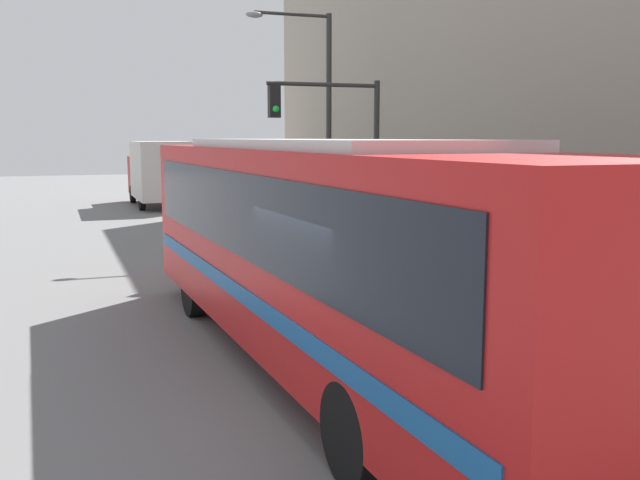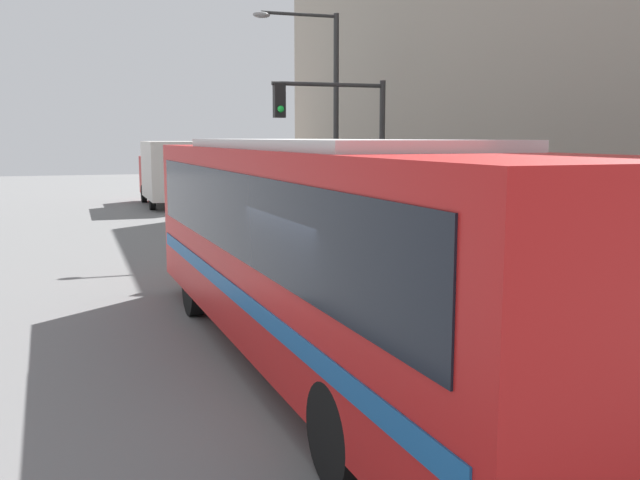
# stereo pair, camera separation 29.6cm
# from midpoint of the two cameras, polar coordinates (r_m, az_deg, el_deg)

# --- Properties ---
(ground_plane) EXTENTS (120.00, 120.00, 0.00)m
(ground_plane) POSITION_cam_midpoint_polar(r_m,az_deg,el_deg) (8.81, 3.67, -14.22)
(ground_plane) COLOR slate
(sidewalk) EXTENTS (3.06, 70.00, 0.14)m
(sidewalk) POSITION_cam_midpoint_polar(r_m,az_deg,el_deg) (29.18, -0.61, 1.74)
(sidewalk) COLOR gray
(sidewalk) RESTS_ON ground_plane
(building_facade) EXTENTS (6.00, 25.86, 11.11)m
(building_facade) POSITION_cam_midpoint_polar(r_m,az_deg,el_deg) (25.55, 13.85, 12.91)
(building_facade) COLOR #9E9384
(building_facade) RESTS_ON ground_plane
(city_bus) EXTENTS (3.01, 12.35, 3.33)m
(city_bus) POSITION_cam_midpoint_polar(r_m,az_deg,el_deg) (10.22, 1.04, 0.18)
(city_bus) COLOR red
(city_bus) RESTS_ON ground_plane
(delivery_truck) EXTENTS (2.48, 6.94, 3.17)m
(delivery_truck) POSITION_cam_midpoint_polar(r_m,az_deg,el_deg) (35.82, -11.67, 5.41)
(delivery_truck) COLOR silver
(delivery_truck) RESTS_ON ground_plane
(fire_hydrant) EXTENTS (0.26, 0.35, 0.82)m
(fire_hydrant) POSITION_cam_midpoint_polar(r_m,az_deg,el_deg) (15.88, 12.66, -2.19)
(fire_hydrant) COLOR gold
(fire_hydrant) RESTS_ON sidewalk
(traffic_light_pole) EXTENTS (3.28, 0.35, 4.79)m
(traffic_light_pole) POSITION_cam_midpoint_polar(r_m,az_deg,el_deg) (19.87, 2.28, 8.49)
(traffic_light_pole) COLOR #2D2D2D
(traffic_light_pole) RESTS_ON sidewalk
(parking_meter) EXTENTS (0.14, 0.14, 1.35)m
(parking_meter) POSITION_cam_midpoint_polar(r_m,az_deg,el_deg) (19.89, 5.60, 1.51)
(parking_meter) COLOR #2D2D2D
(parking_meter) RESTS_ON sidewalk
(street_lamp) EXTENTS (2.89, 0.28, 7.23)m
(street_lamp) POSITION_cam_midpoint_polar(r_m,az_deg,el_deg) (23.95, 0.76, 10.87)
(street_lamp) COLOR #2D2D2D
(street_lamp) RESTS_ON sidewalk
(pedestrian_near_corner) EXTENTS (0.34, 0.34, 1.79)m
(pedestrian_near_corner) POSITION_cam_midpoint_polar(r_m,az_deg,el_deg) (18.03, 10.30, 0.74)
(pedestrian_near_corner) COLOR #47382D
(pedestrian_near_corner) RESTS_ON sidewalk
(pedestrian_mid_block) EXTENTS (0.34, 0.34, 1.64)m
(pedestrian_mid_block) POSITION_cam_midpoint_polar(r_m,az_deg,el_deg) (21.68, 6.35, 1.84)
(pedestrian_mid_block) COLOR #23283D
(pedestrian_mid_block) RESTS_ON sidewalk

